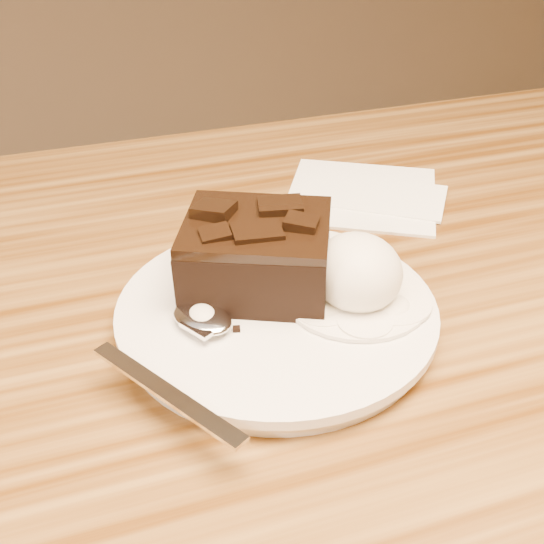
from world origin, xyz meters
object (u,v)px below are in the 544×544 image
object	(u,v)px
plate	(277,315)
brownie	(257,258)
ice_cream_scoop	(357,272)
spoon	(202,320)
napkin	(362,194)

from	to	relation	value
plate	brownie	size ratio (longest dim) A/B	2.24
ice_cream_scoop	brownie	bearing A→B (deg)	147.79
plate	spoon	distance (m)	0.06
brownie	ice_cream_scoop	xyz separation A→B (m)	(0.06, -0.04, -0.00)
napkin	brownie	bearing A→B (deg)	-137.42
brownie	spoon	bearing A→B (deg)	-145.17
plate	spoon	world-z (taller)	spoon
napkin	ice_cream_scoop	bearing A→B (deg)	-116.85
spoon	napkin	world-z (taller)	spoon
ice_cream_scoop	napkin	distance (m)	0.20
brownie	spoon	world-z (taller)	brownie
ice_cream_scoop	plate	bearing A→B (deg)	169.13
spoon	plate	bearing A→B (deg)	-23.18
brownie	plate	bearing A→B (deg)	-78.89
plate	napkin	world-z (taller)	plate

